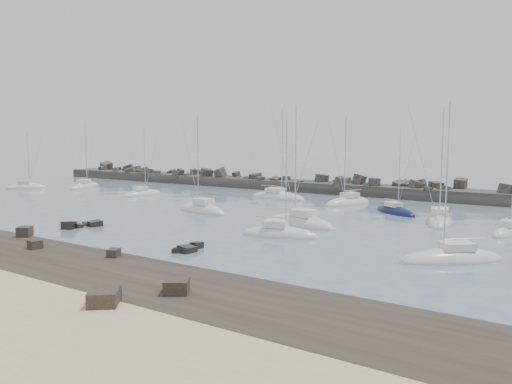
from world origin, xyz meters
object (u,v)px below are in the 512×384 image
sailboat_3 (143,194)px  sailboat_10 (439,222)px  sailboat_6 (348,203)px  sailboat_8 (395,212)px  sailboat_4 (278,198)px  sailboat_12 (509,233)px  sailboat_1 (85,187)px  sailboat_9 (300,224)px  sailboat_5 (202,211)px  sailboat_7 (279,235)px  sailboat_11 (452,259)px  sailboat_0 (26,188)px

sailboat_3 → sailboat_10: size_ratio=0.84×
sailboat_6 → sailboat_8: size_ratio=1.16×
sailboat_6 → sailboat_4: bearing=179.3°
sailboat_3 → sailboat_12: 57.44m
sailboat_6 → sailboat_8: bearing=-28.4°
sailboat_1 → sailboat_6: sailboat_6 is taller
sailboat_3 → sailboat_9: 38.19m
sailboat_6 → sailboat_12: (23.14, -12.16, -0.01)m
sailboat_12 → sailboat_1: bearing=175.3°
sailboat_3 → sailboat_4: size_ratio=0.79×
sailboat_4 → sailboat_8: size_ratio=1.29×
sailboat_1 → sailboat_4: (41.01, 6.07, -0.00)m
sailboat_8 → sailboat_10: 8.04m
sailboat_8 → sailboat_10: sailboat_10 is taller
sailboat_3 → sailboat_8: 43.13m
sailboat_4 → sailboat_5: bearing=-92.9°
sailboat_6 → sailboat_9: bearing=-82.7°
sailboat_1 → sailboat_10: bearing=-2.7°
sailboat_1 → sailboat_7: bearing=-19.7°
sailboat_4 → sailboat_10: size_ratio=1.06×
sailboat_4 → sailboat_5: (-0.92, -18.20, 0.02)m
sailboat_8 → sailboat_11: 25.48m
sailboat_1 → sailboat_10: size_ratio=0.95×
sailboat_7 → sailboat_4: bearing=121.4°
sailboat_1 → sailboat_12: (76.53, -6.23, 0.01)m
sailboat_0 → sailboat_12: (84.55, 1.32, -0.00)m
sailboat_7 → sailboat_8: sailboat_7 is taller
sailboat_7 → sailboat_11: 16.96m
sailboat_4 → sailboat_7: sailboat_4 is taller
sailboat_6 → sailboat_10: size_ratio=0.95×
sailboat_11 → sailboat_9: bearing=157.1°
sailboat_4 → sailboat_9: 24.63m
sailboat_5 → sailboat_7: 19.00m
sailboat_6 → sailboat_11: (20.73, -27.20, -0.02)m
sailboat_1 → sailboat_8: bearing=1.1°
sailboat_1 → sailboat_5: sailboat_5 is taller
sailboat_9 → sailboat_12: sailboat_9 is taller
sailboat_3 → sailboat_5: sailboat_5 is taller
sailboat_0 → sailboat_5: 48.33m
sailboat_1 → sailboat_7: sailboat_1 is taller
sailboat_8 → sailboat_11: (12.00, -22.47, 0.00)m
sailboat_5 → sailboat_12: (36.43, 5.89, -0.02)m
sailboat_5 → sailboat_11: (34.02, -9.15, -0.03)m
sailboat_4 → sailboat_5: size_ratio=1.11×
sailboat_1 → sailboat_5: bearing=-16.8°
sailboat_5 → sailboat_6: 22.41m
sailboat_1 → sailboat_4: 41.46m
sailboat_10 → sailboat_12: sailboat_10 is taller
sailboat_0 → sailboat_7: size_ratio=0.92×
sailboat_5 → sailboat_7: size_ratio=1.10×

